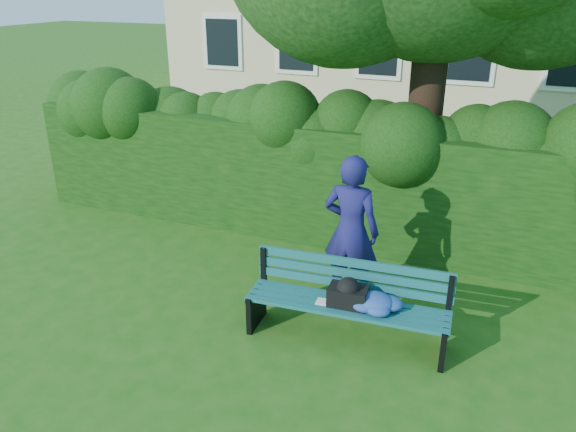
% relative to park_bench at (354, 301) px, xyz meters
% --- Properties ---
extents(ground, '(80.00, 80.00, 0.00)m').
position_rel_park_bench_xyz_m(ground, '(-1.18, 0.35, -0.50)').
color(ground, '#1D5812').
rests_on(ground, ground).
extents(hedge, '(10.00, 1.00, 1.80)m').
position_rel_park_bench_xyz_m(hedge, '(-1.18, 2.55, 0.40)').
color(hedge, black).
rests_on(hedge, ground).
extents(park_bench, '(2.26, 0.71, 0.89)m').
position_rel_park_bench_xyz_m(park_bench, '(0.00, 0.00, 0.00)').
color(park_bench, '#0F4B4C').
rests_on(park_bench, ground).
extents(man_reading, '(0.72, 0.50, 1.91)m').
position_rel_park_bench_xyz_m(man_reading, '(-0.29, 0.80, 0.45)').
color(man_reading, navy).
rests_on(man_reading, ground).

